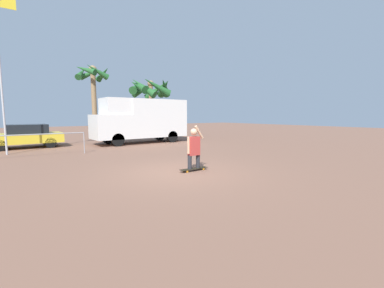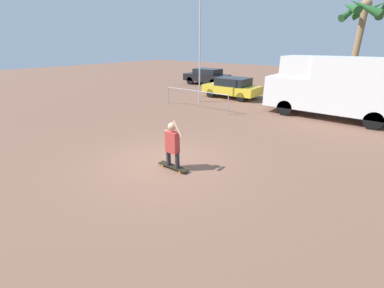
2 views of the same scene
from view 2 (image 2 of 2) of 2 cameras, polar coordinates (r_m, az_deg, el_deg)
ground_plane at (r=8.40m, az=-6.19°, el=-3.99°), size 80.00×80.00×0.00m
skateboard at (r=7.91m, az=-4.23°, el=-5.03°), size 1.07×0.24×0.09m
person_skateboarder at (r=7.59m, az=-4.40°, el=0.28°), size 0.69×0.24×1.49m
camper_van at (r=14.83m, az=29.55°, el=11.14°), size 6.39×2.08×3.00m
parked_car_yellow at (r=18.63m, az=8.91°, el=12.35°), size 3.85×1.92×1.38m
parked_car_black at (r=24.52m, az=3.31°, el=14.82°), size 4.15×1.83×1.45m
palm_tree_center_background at (r=23.75m, az=33.59°, el=22.16°), size 3.26×3.29×6.62m
flagpole at (r=16.77m, az=1.92°, el=23.48°), size 0.88×0.12×7.61m
plaza_railing_segment at (r=15.05m, az=0.83°, el=11.17°), size 4.38×0.05×1.08m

